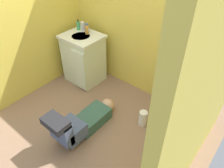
% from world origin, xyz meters
% --- Properties ---
extents(ground_plane, '(2.95, 2.90, 0.04)m').
position_xyz_m(ground_plane, '(0.00, 0.00, -0.02)').
color(ground_plane, '#8A6851').
extents(wall_back, '(2.61, 0.08, 2.40)m').
position_xyz_m(wall_back, '(0.00, 0.99, 1.20)').
color(wall_back, '#DDC449').
rests_on(wall_back, ground_plane).
extents(wall_left, '(0.08, 1.90, 2.40)m').
position_xyz_m(wall_left, '(-1.26, 0.00, 1.20)').
color(wall_left, '#DDC449').
rests_on(wall_left, ground_plane).
extents(wall_right, '(0.08, 1.90, 2.40)m').
position_xyz_m(wall_right, '(1.26, 0.00, 1.20)').
color(wall_right, '#DDC449').
rests_on(wall_right, ground_plane).
extents(toilet, '(0.36, 0.46, 0.75)m').
position_xyz_m(toilet, '(0.83, 0.66, 0.37)').
color(toilet, silver).
rests_on(toilet, ground_plane).
extents(vanity_cabinet, '(0.60, 0.53, 0.82)m').
position_xyz_m(vanity_cabinet, '(-0.81, 0.58, 0.42)').
color(vanity_cabinet, silver).
rests_on(vanity_cabinet, ground_plane).
extents(faucet, '(0.02, 0.02, 0.10)m').
position_xyz_m(faucet, '(-0.81, 0.73, 0.87)').
color(faucet, silver).
rests_on(faucet, vanity_cabinet).
extents(person_plumber, '(0.39, 1.06, 0.52)m').
position_xyz_m(person_plumber, '(-0.02, -0.27, 0.18)').
color(person_plumber, '#33594C').
rests_on(person_plumber, ground_plane).
extents(tissue_box, '(0.22, 0.11, 0.10)m').
position_xyz_m(tissue_box, '(0.78, 0.75, 0.80)').
color(tissue_box, silver).
rests_on(tissue_box, toilet).
extents(toiletry_bag, '(0.12, 0.09, 0.11)m').
position_xyz_m(toiletry_bag, '(0.93, 0.75, 0.81)').
color(toiletry_bag, '#26262D').
rests_on(toiletry_bag, toilet).
extents(soap_dispenser, '(0.06, 0.06, 0.17)m').
position_xyz_m(soap_dispenser, '(-1.00, 0.71, 0.89)').
color(soap_dispenser, '#40A162').
rests_on(soap_dispenser, vanity_cabinet).
extents(bottle_white, '(0.06, 0.06, 0.14)m').
position_xyz_m(bottle_white, '(-0.92, 0.73, 0.89)').
color(bottle_white, silver).
rests_on(bottle_white, vanity_cabinet).
extents(bottle_blue, '(0.05, 0.05, 0.13)m').
position_xyz_m(bottle_blue, '(-0.85, 0.74, 0.88)').
color(bottle_blue, '#415FBB').
rests_on(bottle_blue, vanity_cabinet).
extents(bottle_amber, '(0.05, 0.05, 0.13)m').
position_xyz_m(bottle_amber, '(-0.78, 0.67, 0.88)').
color(bottle_amber, '#C48A33').
rests_on(bottle_amber, vanity_cabinet).
extents(paper_towel_roll, '(0.11, 0.11, 0.22)m').
position_xyz_m(paper_towel_roll, '(0.53, 0.34, 0.11)').
color(paper_towel_roll, white).
rests_on(paper_towel_roll, ground_plane).
extents(toilet_paper_roll, '(0.11, 0.11, 0.10)m').
position_xyz_m(toilet_paper_roll, '(1.06, 0.03, 0.05)').
color(toilet_paper_roll, white).
rests_on(toilet_paper_roll, ground_plane).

